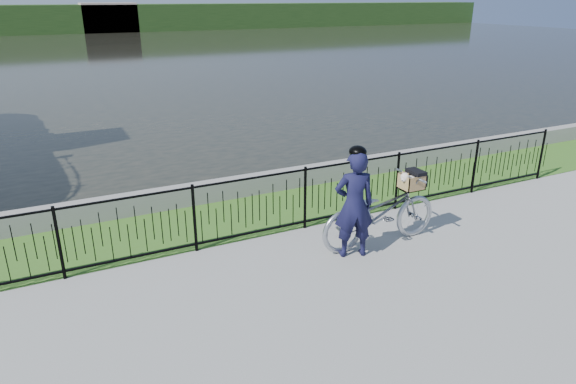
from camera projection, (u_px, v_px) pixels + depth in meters
ground at (296, 282)px, 7.45m from camera, size 120.00×120.00×0.00m
grass_strip at (233, 217)px, 9.63m from camera, size 60.00×2.00×0.01m
water at (77, 57)px, 35.09m from camera, size 120.00×120.00×0.00m
quay_wall at (215, 191)px, 10.40m from camera, size 60.00×0.30×0.40m
fence at (252, 208)px, 8.59m from camera, size 14.00×0.06×1.15m
far_treeline at (51, 19)px, 57.17m from camera, size 120.00×6.00×3.00m
far_building_right at (109, 18)px, 58.36m from camera, size 6.00×3.00×3.20m
bicycle_rig at (380, 211)px, 8.43m from camera, size 2.17×0.76×1.21m
cyclist at (354, 203)px, 7.93m from camera, size 0.72×0.58×1.80m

